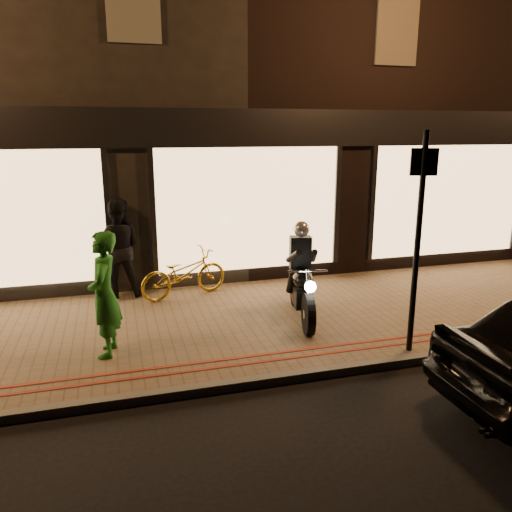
{
  "coord_description": "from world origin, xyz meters",
  "views": [
    {
      "loc": [
        -2.52,
        -5.38,
        3.12
      ],
      "look_at": [
        -0.34,
        2.27,
        1.1
      ],
      "focal_mm": 35.0,
      "sensor_mm": 36.0,
      "label": 1
    }
  ],
  "objects_px": {
    "sign_post": "(418,233)",
    "person_green": "(104,294)",
    "motorcycle": "(302,282)",
    "bicycle_gold": "(184,273)"
  },
  "relations": [
    {
      "from": "bicycle_gold",
      "to": "person_green",
      "type": "xyz_separation_m",
      "value": [
        -1.35,
        -2.16,
        0.42
      ]
    },
    {
      "from": "sign_post",
      "to": "person_green",
      "type": "height_order",
      "value": "sign_post"
    },
    {
      "from": "motorcycle",
      "to": "sign_post",
      "type": "xyz_separation_m",
      "value": [
        1.02,
        -1.57,
        1.06
      ]
    },
    {
      "from": "motorcycle",
      "to": "person_green",
      "type": "distance_m",
      "value": 3.1
    },
    {
      "from": "motorcycle",
      "to": "sign_post",
      "type": "distance_m",
      "value": 2.16
    },
    {
      "from": "person_green",
      "to": "sign_post",
      "type": "bearing_deg",
      "value": 83.74
    },
    {
      "from": "bicycle_gold",
      "to": "person_green",
      "type": "bearing_deg",
      "value": 130.46
    },
    {
      "from": "sign_post",
      "to": "bicycle_gold",
      "type": "height_order",
      "value": "sign_post"
    },
    {
      "from": "motorcycle",
      "to": "bicycle_gold",
      "type": "height_order",
      "value": "motorcycle"
    },
    {
      "from": "motorcycle",
      "to": "person_green",
      "type": "bearing_deg",
      "value": -157.95
    }
  ]
}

